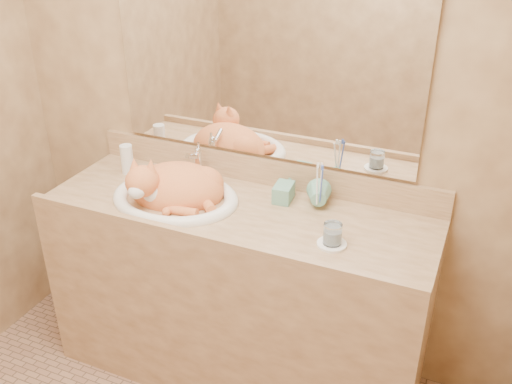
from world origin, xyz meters
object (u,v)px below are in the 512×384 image
at_px(sink_basin, 174,182).
at_px(water_glass, 333,234).
at_px(vanity_counter, 238,295).
at_px(soap_dispenser, 280,189).
at_px(toothbrush_cup, 318,201).
at_px(cat, 173,185).

bearing_deg(sink_basin, water_glass, -20.99).
xyz_separation_m(vanity_counter, sink_basin, (-0.27, -0.02, 0.51)).
height_order(soap_dispenser, water_glass, soap_dispenser).
height_order(toothbrush_cup, water_glass, toothbrush_cup).
bearing_deg(water_glass, soap_dispenser, 145.02).
relative_size(cat, soap_dispenser, 2.44).
bearing_deg(water_glass, sink_basin, 173.84).
xyz_separation_m(sink_basin, water_glass, (0.70, -0.08, -0.03)).
relative_size(vanity_counter, toothbrush_cup, 15.49).
bearing_deg(toothbrush_cup, sink_basin, -166.46).
relative_size(sink_basin, water_glass, 6.69).
relative_size(vanity_counter, sink_basin, 3.02).
bearing_deg(sink_basin, toothbrush_cup, -1.28).
relative_size(sink_basin, cat, 1.35).
distance_m(vanity_counter, soap_dispenser, 0.54).
bearing_deg(water_glass, vanity_counter, 167.45).
xyz_separation_m(cat, toothbrush_cup, (0.59, 0.13, -0.01)).
bearing_deg(vanity_counter, cat, -176.98).
distance_m(cat, water_glass, 0.71).
xyz_separation_m(vanity_counter, cat, (-0.28, -0.01, 0.49)).
xyz_separation_m(sink_basin, soap_dispenser, (0.42, 0.12, -0.00)).
relative_size(soap_dispenser, toothbrush_cup, 1.55).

